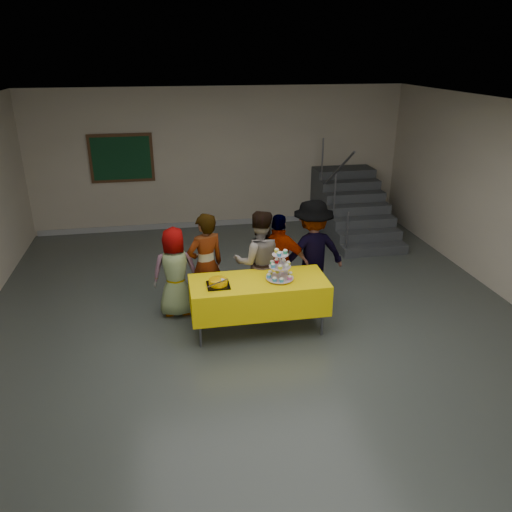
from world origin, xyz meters
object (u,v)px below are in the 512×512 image
Objects in this scene: bake_table at (259,294)px; noticeboard at (122,158)px; cupcake_stand at (280,269)px; staircase at (350,209)px; schoolchild_d at (279,263)px; schoolchild_b at (206,265)px; bear_cake at (218,282)px; schoolchild_e at (312,253)px; schoolchild_c at (259,262)px; schoolchild_a at (175,272)px.

bake_table is 1.45× the size of noticeboard.
staircase is (2.45, 3.79, -0.45)m from cupcake_stand.
cupcake_stand is 0.30× the size of schoolchild_d.
schoolchild_b is 1.05× the size of schoolchild_d.
bake_table is 5.25× the size of bear_cake.
bear_cake is 0.22× the size of schoolchild_e.
schoolchild_d reaches higher than bear_cake.
cupcake_stand is 0.28× the size of schoolchild_c.
schoolchild_d is (1.08, -0.04, -0.03)m from schoolchild_b.
noticeboard is (-4.76, 0.84, 1.11)m from staircase.
cupcake_stand is 0.19× the size of staircase.
staircase reaches higher than schoolchild_b.
schoolchild_b is 1.00× the size of schoolchild_c.
schoolchild_d is at bearing 53.64° from bake_table.
cupcake_stand is (0.29, -0.03, 0.38)m from bake_table.
schoolchild_b is (-0.10, 0.67, -0.04)m from bear_cake.
schoolchild_a is 1.04× the size of noticeboard.
schoolchild_c reaches higher than bear_cake.
cupcake_stand is 0.27× the size of schoolchild_e.
cupcake_stand is 0.34× the size of noticeboard.
schoolchild_e reaches higher than schoolchild_b.
cupcake_stand is 0.98m from schoolchild_e.
noticeboard is at bearing -37.44° from schoolchild_d.
schoolchild_d is 3.96m from staircase.
schoolchild_c is at bearing 104.93° from cupcake_stand.
bear_cake is 1.69m from schoolchild_e.
cupcake_stand is 0.66m from schoolchild_c.
cupcake_stand is at bearing -4.98° from bake_table.
schoolchild_b reaches higher than bake_table.
bake_table is 1.39× the size of schoolchild_a.
schoolchild_b is (0.44, -0.08, 0.11)m from schoolchild_a.
schoolchild_d is at bearing 77.89° from cupcake_stand.
bake_table is 1.19× the size of schoolchild_b.
schoolchild_b is at bearing -4.93° from schoolchild_e.
cupcake_stand is at bearing -122.83° from staircase.
staircase is at bearing -159.84° from schoolchild_b.
schoolchild_e reaches higher than schoolchild_a.
schoolchild_a reaches higher than cupcake_stand.
noticeboard is at bearing -94.02° from schoolchild_b.
staircase is at bearing -104.46° from schoolchild_d.
schoolchild_c is at bearing -61.83° from noticeboard.
schoolchild_c is (0.79, -0.00, -0.00)m from schoolchild_b.
staircase is (3.29, 3.83, -0.34)m from bear_cake.
staircase is (2.32, 3.20, -0.27)m from schoolchild_d.
bake_table is at bearing -66.28° from noticeboard.
schoolchild_b is at bearing 4.01° from schoolchild_c.
bear_cake is 0.26× the size of schoolchild_a.
bear_cake is at bearing 48.46° from schoolchild_c.
schoolchild_d is at bearing 177.26° from schoolchild_c.
staircase is at bearing -125.24° from schoolchild_c.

